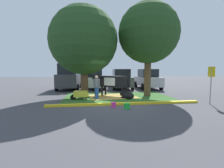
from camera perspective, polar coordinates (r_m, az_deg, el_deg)
ground_plane at (r=9.44m, az=0.95°, el=-6.74°), size 80.00×80.00×0.00m
grass_island at (r=11.41m, az=2.03°, el=-4.67°), size 7.36×4.63×0.02m
curb_yellow at (r=9.03m, az=4.80°, el=-6.91°), size 8.56×0.24×0.12m
hay_bedding at (r=11.60m, az=0.21°, el=-4.44°), size 3.47×2.77×0.04m
shade_tree_left at (r=11.63m, az=-9.94°, el=14.83°), size 4.69×4.69×6.29m
shade_tree_right at (r=12.55m, az=12.70°, el=17.01°), size 4.39×4.39×6.79m
cow_holstein at (r=11.74m, az=0.15°, el=0.88°), size 2.67×2.27×1.54m
calf_lying at (r=10.77m, az=5.52°, el=-4.03°), size 0.92×1.31×0.48m
person_handler at (r=10.55m, az=-5.47°, el=-0.91°), size 0.40×0.40×1.57m
wheelbarrow at (r=10.56m, az=-11.00°, el=-3.46°), size 1.61×0.64×0.63m
parking_sign at (r=10.48m, az=31.61°, el=1.86°), size 0.09×0.44×2.10m
bucket_pink at (r=8.33m, az=0.58°, el=-7.32°), size 0.27×0.27×0.27m
bucket_green at (r=8.08m, az=5.29°, el=-7.71°), size 0.32×0.32×0.28m
suv_dark_grey at (r=16.82m, az=-14.75°, el=2.56°), size 2.28×4.68×2.52m
hatchback_white at (r=16.67m, az=-6.36°, el=1.69°), size 2.18×4.48×2.02m
sedan_blue at (r=16.77m, az=3.21°, el=1.73°), size 2.18×4.48×2.02m
sedan_silver at (r=17.26m, az=12.45°, el=1.71°), size 2.18×4.48×2.02m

